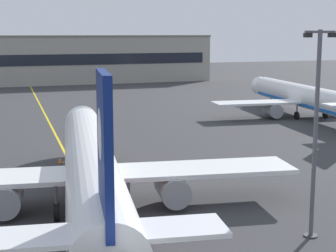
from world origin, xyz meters
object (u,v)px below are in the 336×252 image
apron_lamp_post (316,132)px  airliner_foreground (91,167)px  safety_cone_by_nose_gear (60,160)px  airliner_background (307,98)px

apron_lamp_post → airliner_foreground: bearing=140.7°
apron_lamp_post → safety_cone_by_nose_gear: apron_lamp_post is taller
airliner_foreground → safety_cone_by_nose_gear: airliner_foreground is taller
safety_cone_by_nose_gear → apron_lamp_post: bearing=-64.9°
airliner_foreground → apron_lamp_post: (12.51, -10.25, 3.71)m
airliner_background → apron_lamp_post: (-29.43, -43.63, 3.90)m
apron_lamp_post → safety_cone_by_nose_gear: bearing=115.1°
safety_cone_by_nose_gear → airliner_foreground: bearing=-90.5°
apron_lamp_post → safety_cone_by_nose_gear: (-12.36, 26.42, -6.82)m
airliner_foreground → airliner_background: size_ratio=1.06×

